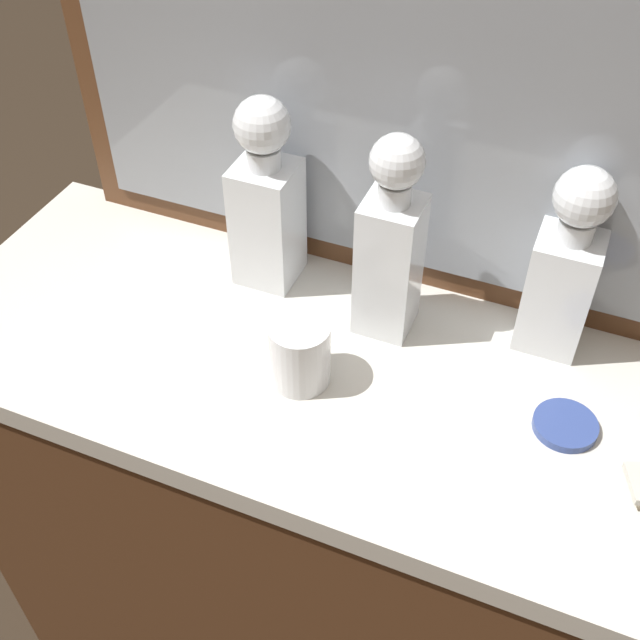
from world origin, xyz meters
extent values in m
cube|color=brown|center=(0.00, 0.00, 0.44)|extent=(1.15, 0.47, 0.87)
cube|color=silver|center=(0.00, 0.00, 0.89)|extent=(1.18, 0.49, 0.04)
cube|color=brown|center=(0.00, 0.23, 1.21)|extent=(1.00, 0.03, 0.59)
cube|color=gray|center=(0.00, 0.21, 1.21)|extent=(0.92, 0.01, 0.51)
cube|color=white|center=(0.06, 0.11, 1.02)|extent=(0.08, 0.08, 0.21)
cube|color=#9E5619|center=(0.06, 0.11, 0.98)|extent=(0.07, 0.07, 0.13)
cylinder|color=white|center=(0.06, 0.11, 1.14)|extent=(0.04, 0.04, 0.03)
sphere|color=white|center=(0.06, 0.11, 1.19)|extent=(0.07, 0.07, 0.07)
cube|color=white|center=(-0.15, 0.15, 1.01)|extent=(0.09, 0.09, 0.20)
cube|color=#9E5619|center=(-0.15, 0.15, 0.99)|extent=(0.08, 0.08, 0.16)
cylinder|color=white|center=(-0.15, 0.15, 1.13)|extent=(0.05, 0.05, 0.03)
sphere|color=white|center=(-0.15, 0.15, 1.18)|extent=(0.08, 0.08, 0.08)
cube|color=white|center=(0.29, 0.17, 1.00)|extent=(0.09, 0.09, 0.18)
cube|color=#9E5619|center=(0.29, 0.17, 0.97)|extent=(0.07, 0.07, 0.11)
cylinder|color=white|center=(0.29, 0.17, 1.11)|extent=(0.05, 0.05, 0.03)
sphere|color=white|center=(0.29, 0.17, 1.16)|extent=(0.08, 0.08, 0.08)
cylinder|color=white|center=(-0.01, -0.04, 0.96)|extent=(0.08, 0.08, 0.10)
cylinder|color=silver|center=(-0.01, -0.04, 0.92)|extent=(0.08, 0.08, 0.01)
cylinder|color=#33478C|center=(0.34, 0.01, 0.92)|extent=(0.08, 0.08, 0.01)
camera|label=1|loc=(0.29, -0.71, 1.72)|focal=44.19mm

